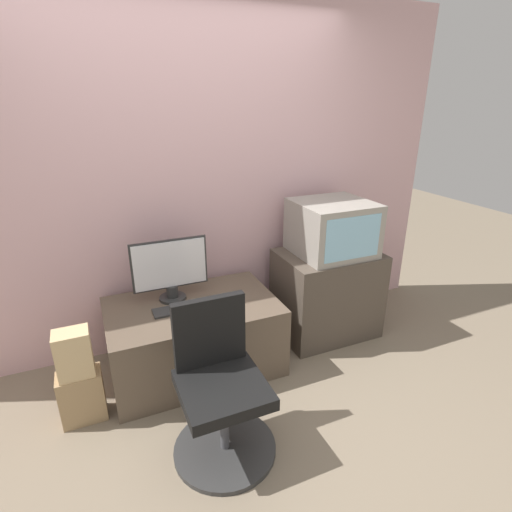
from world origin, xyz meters
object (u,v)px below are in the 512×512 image
at_px(cardboard_box_lower, 82,396).
at_px(office_chair, 220,394).
at_px(main_monitor, 170,269).
at_px(mouse, 203,305).
at_px(keyboard, 175,310).
at_px(crt_tv, 332,228).

bearing_deg(cardboard_box_lower, office_chair, -36.64).
xyz_separation_m(main_monitor, mouse, (0.17, -0.20, -0.22)).
bearing_deg(keyboard, cardboard_box_lower, -163.94).
relative_size(main_monitor, keyboard, 1.78).
distance_m(main_monitor, mouse, 0.34).
relative_size(mouse, office_chair, 0.06).
relative_size(keyboard, cardboard_box_lower, 0.89).
height_order(office_chair, cardboard_box_lower, office_chair).
xyz_separation_m(main_monitor, cardboard_box_lower, (-0.67, -0.37, -0.59)).
height_order(mouse, office_chair, office_chair).
distance_m(keyboard, mouse, 0.20).
bearing_deg(mouse, cardboard_box_lower, -168.98).
bearing_deg(keyboard, mouse, -6.71).
relative_size(crt_tv, cardboard_box_lower, 1.73).
xyz_separation_m(keyboard, cardboard_box_lower, (-0.65, -0.19, -0.37)).
bearing_deg(office_chair, keyboard, 95.79).
distance_m(main_monitor, cardboard_box_lower, 0.97).
bearing_deg(mouse, crt_tv, 5.88).
relative_size(keyboard, mouse, 5.76).
bearing_deg(crt_tv, main_monitor, 175.98).
bearing_deg(crt_tv, mouse, -174.12).
bearing_deg(crt_tv, keyboard, -175.99).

